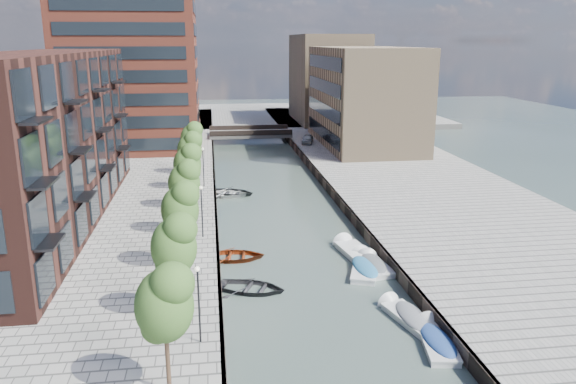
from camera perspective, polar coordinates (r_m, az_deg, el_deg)
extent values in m
plane|color=#38473F|center=(60.52, -1.65, -0.09)|extent=(300.00, 300.00, 0.00)
cube|color=gray|center=(64.07, 12.72, 0.86)|extent=(20.00, 140.00, 1.00)
cube|color=#332823|center=(60.06, -7.45, 0.16)|extent=(0.25, 140.00, 1.00)
cube|color=#332823|center=(61.33, 4.02, 0.56)|extent=(0.25, 140.00, 1.00)
cube|color=gray|center=(119.23, -4.85, 7.66)|extent=(80.00, 40.00, 1.00)
cube|color=#321813|center=(50.59, -23.60, 4.90)|extent=(8.00, 38.00, 14.00)
cube|color=brown|center=(83.75, -15.77, 14.66)|extent=(18.00, 18.00, 30.00)
cube|color=#947A5A|center=(83.48, 7.73, 9.57)|extent=(12.00, 25.00, 14.00)
cube|color=#947A5A|center=(108.60, 4.04, 11.45)|extent=(12.00, 20.00, 16.00)
cube|color=gray|center=(91.45, -3.87, 5.91)|extent=(13.00, 6.00, 0.60)
cube|color=#332823|center=(88.60, -3.75, 6.01)|extent=(13.00, 0.40, 0.80)
cube|color=#332823|center=(94.12, -4.01, 6.54)|extent=(13.00, 0.40, 0.80)
cylinder|color=#382619|center=(25.84, -12.13, -16.16)|extent=(0.20, 0.20, 3.20)
ellipsoid|color=#2C501E|center=(24.55, -12.48, -10.71)|extent=(2.50, 2.50, 3.25)
cylinder|color=#382619|center=(32.03, -11.28, -9.68)|extent=(0.20, 0.20, 3.20)
ellipsoid|color=#2C501E|center=(31.00, -11.54, -5.10)|extent=(2.50, 2.50, 3.25)
cylinder|color=#382619|center=(38.49, -10.74, -5.33)|extent=(0.20, 0.20, 3.20)
ellipsoid|color=#2C501E|center=(37.64, -10.94, -1.44)|extent=(2.50, 2.50, 3.25)
cylinder|color=#382619|center=(45.12, -10.35, -2.25)|extent=(0.20, 0.20, 3.20)
ellipsoid|color=#2C501E|center=(44.39, -10.52, 1.11)|extent=(2.50, 2.50, 3.25)
cylinder|color=#382619|center=(51.84, -10.07, 0.04)|extent=(0.20, 0.20, 3.20)
ellipsoid|color=#2C501E|center=(51.21, -10.21, 2.99)|extent=(2.50, 2.50, 3.25)
cylinder|color=#382619|center=(58.63, -9.85, 1.81)|extent=(0.20, 0.20, 3.20)
ellipsoid|color=#2C501E|center=(58.07, -9.97, 4.42)|extent=(2.50, 2.50, 3.25)
cylinder|color=#382619|center=(65.46, -9.68, 3.20)|extent=(0.20, 0.20, 3.20)
ellipsoid|color=#2C501E|center=(64.96, -9.79, 5.55)|extent=(2.50, 2.50, 3.25)
cylinder|color=black|center=(29.08, -9.03, -11.36)|extent=(0.10, 0.10, 4.00)
sphere|color=#FFF2CC|center=(28.26, -9.20, -7.72)|extent=(0.24, 0.24, 0.24)
cylinder|color=black|center=(44.00, -8.73, -2.08)|extent=(0.10, 0.10, 4.00)
sphere|color=#FFF2CC|center=(43.46, -8.84, 0.44)|extent=(0.24, 0.24, 0.24)
cylinder|color=black|center=(59.48, -8.59, 2.45)|extent=(0.10, 0.10, 4.00)
sphere|color=#FFF2CC|center=(59.08, -8.67, 4.34)|extent=(0.24, 0.24, 0.24)
imported|color=#242427|center=(37.44, -3.73, -10.00)|extent=(5.41, 4.70, 0.94)
imported|color=maroon|center=(42.63, -5.57, -6.82)|extent=(5.03, 3.81, 0.98)
imported|color=white|center=(59.47, -6.31, -0.46)|extent=(5.39, 4.29, 1.00)
imported|color=black|center=(59.98, -5.88, -0.31)|extent=(6.06, 5.26, 1.05)
cube|color=silver|center=(32.20, 14.93, -14.89)|extent=(2.20, 4.32, 0.58)
cube|color=silver|center=(32.05, 14.97, -14.40)|extent=(2.29, 4.42, 0.09)
cone|color=silver|center=(33.94, 14.16, -13.10)|extent=(1.64, 1.05, 1.52)
ellipsoid|color=navy|center=(32.03, 14.98, -14.33)|extent=(2.05, 3.95, 0.50)
cube|color=silver|center=(34.37, 12.38, -12.69)|extent=(2.52, 4.36, 0.58)
cube|color=silver|center=(34.22, 12.41, -12.23)|extent=(2.62, 4.47, 0.09)
cone|color=silver|center=(35.84, 10.48, -11.28)|extent=(1.67, 1.17, 1.52)
ellipsoid|color=slate|center=(34.20, 12.42, -12.16)|extent=(2.35, 3.99, 0.50)
cube|color=silver|center=(43.25, 7.05, -6.46)|extent=(2.54, 4.99, 0.67)
cube|color=silver|center=(43.12, 7.06, -6.01)|extent=(2.64, 5.11, 0.10)
cone|color=silver|center=(45.26, 5.80, -5.36)|extent=(1.89, 1.21, 1.76)
cube|color=silver|center=(40.47, 7.80, -8.05)|extent=(2.99, 4.70, 0.62)
cube|color=silver|center=(40.34, 7.82, -7.61)|extent=(3.09, 4.82, 0.10)
cone|color=silver|center=(42.49, 8.00, -6.84)|extent=(1.82, 1.35, 1.63)
ellipsoid|color=#206495|center=(40.32, 7.82, -7.55)|extent=(2.77, 4.31, 0.54)
cube|color=silver|center=(41.29, 8.69, -7.61)|extent=(2.09, 4.41, 0.60)
cube|color=silver|center=(41.17, 8.71, -7.19)|extent=(2.17, 4.51, 0.09)
cone|color=silver|center=(43.08, 7.56, -6.51)|extent=(1.66, 1.02, 1.57)
ellipsoid|color=#4C5053|center=(41.15, 8.71, -7.13)|extent=(1.95, 4.03, 0.52)
imported|color=#96989A|center=(84.32, 2.00, 5.40)|extent=(2.55, 4.14, 1.32)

